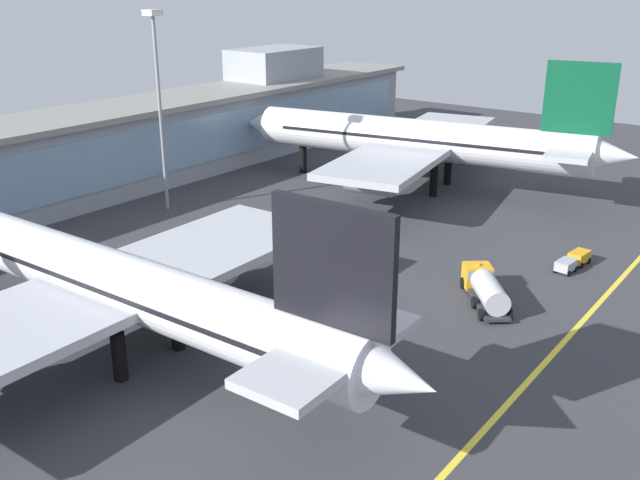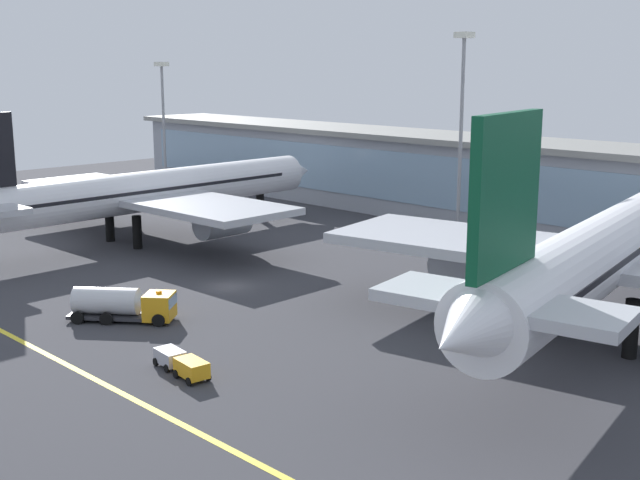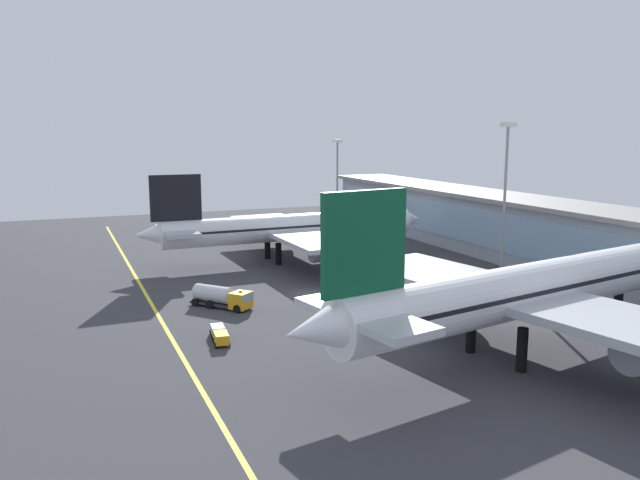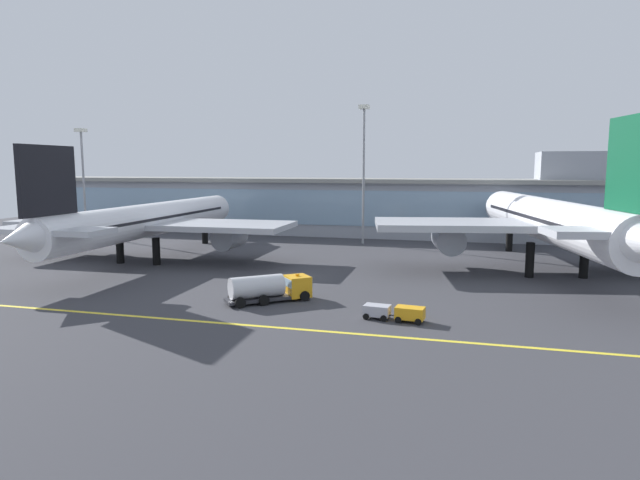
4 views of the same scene
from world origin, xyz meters
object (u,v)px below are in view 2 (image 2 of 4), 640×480
object	(u,v)px
airliner_near_left	(145,193)
baggage_tug_near	(182,363)
airliner_near_right	(603,253)
fuel_tanker_truck	(125,304)
apron_light_mast_centre	(163,108)
apron_light_mast_west	(462,109)

from	to	relation	value
airliner_near_left	baggage_tug_near	size ratio (longest dim) A/B	9.88
airliner_near_right	fuel_tanker_truck	world-z (taller)	airliner_near_right
fuel_tanker_truck	apron_light_mast_centre	size ratio (longest dim) A/B	0.39
apron_light_mast_west	apron_light_mast_centre	world-z (taller)	apron_light_mast_west
baggage_tug_near	apron_light_mast_centre	bearing A→B (deg)	152.61
airliner_near_right	apron_light_mast_centre	size ratio (longest dim) A/B	2.65
apron_light_mast_west	apron_light_mast_centre	bearing A→B (deg)	-176.72
airliner_near_left	apron_light_mast_west	world-z (taller)	apron_light_mast_west
fuel_tanker_truck	baggage_tug_near	world-z (taller)	fuel_tanker_truck
fuel_tanker_truck	apron_light_mast_centre	world-z (taller)	apron_light_mast_centre
apron_light_mast_west	baggage_tug_near	bearing A→B (deg)	-76.23
fuel_tanker_truck	apron_light_mast_west	bearing A→B (deg)	48.86
airliner_near_left	airliner_near_right	world-z (taller)	airliner_near_right
airliner_near_right	baggage_tug_near	xyz separation A→B (m)	(-16.91, -28.37, -6.10)
apron_light_mast_west	apron_light_mast_centre	distance (m)	57.34
fuel_tanker_truck	apron_light_mast_centre	bearing A→B (deg)	103.31
airliner_near_left	baggage_tug_near	world-z (taller)	airliner_near_left
apron_light_mast_west	apron_light_mast_centre	size ratio (longest dim) A/B	1.15
baggage_tug_near	airliner_near_right	bearing A→B (deg)	65.52
fuel_tanker_truck	baggage_tug_near	size ratio (longest dim) A/B	1.49
airliner_near_left	apron_light_mast_centre	xyz separation A→B (m)	(-29.30, 22.95, 8.41)
fuel_tanker_truck	apron_light_mast_west	xyz separation A→B (m)	(1.32, 45.71, 14.77)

